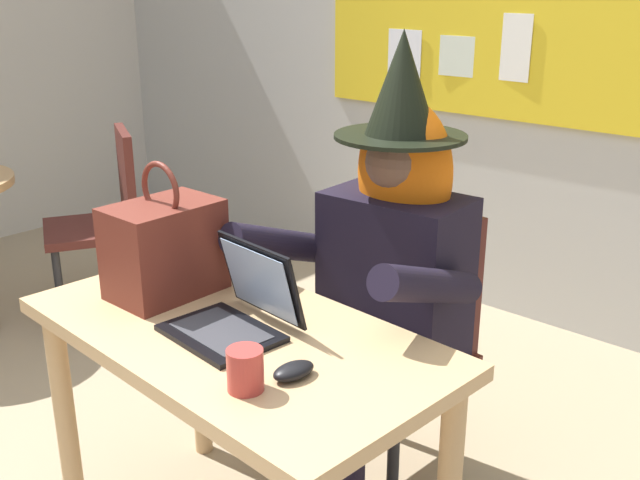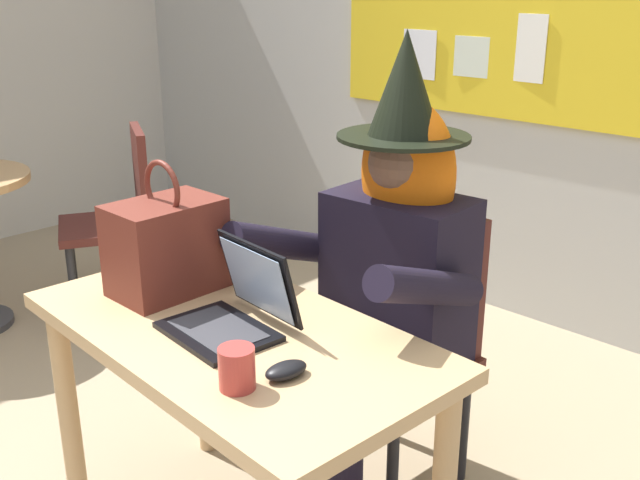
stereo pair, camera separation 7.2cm
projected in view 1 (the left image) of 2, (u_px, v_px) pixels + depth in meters
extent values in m
cube|color=#B2B2AD|center=(556.00, 26.00, 3.23)|extent=(6.17, 0.10, 2.73)
cube|color=white|center=(515.00, 48.00, 3.30)|extent=(0.16, 0.01, 0.29)
cube|color=white|center=(403.00, 54.00, 3.71)|extent=(0.23, 0.01, 0.24)
cube|color=white|center=(457.00, 56.00, 3.51)|extent=(0.18, 0.01, 0.19)
cube|color=tan|center=(235.00, 336.00, 1.89)|extent=(1.17, 0.66, 0.04)
cylinder|color=tan|center=(65.00, 419.00, 2.18)|extent=(0.06, 0.06, 0.69)
cylinder|color=tan|center=(199.00, 362.00, 2.51)|extent=(0.06, 0.06, 0.69)
cube|color=#4C1E19|center=(389.00, 361.00, 2.35)|extent=(0.44, 0.44, 0.04)
cube|color=#4C1E19|center=(429.00, 273.00, 2.40)|extent=(0.38, 0.06, 0.45)
cylinder|color=#262628|center=(393.00, 467.00, 2.20)|extent=(0.04, 0.04, 0.40)
cylinder|color=#262628|center=(313.00, 421.00, 2.43)|extent=(0.04, 0.04, 0.40)
cylinder|color=#262628|center=(460.00, 422.00, 2.42)|extent=(0.04, 0.04, 0.40)
cylinder|color=#262628|center=(381.00, 384.00, 2.65)|extent=(0.04, 0.04, 0.40)
cylinder|color=black|center=(292.00, 457.00, 2.21)|extent=(0.11, 0.11, 0.44)
cylinder|color=black|center=(381.00, 381.00, 2.13)|extent=(0.17, 0.43, 0.15)
cylinder|color=black|center=(327.00, 360.00, 2.25)|extent=(0.17, 0.43, 0.15)
cube|color=black|center=(395.00, 277.00, 2.27)|extent=(0.43, 0.28, 0.52)
cylinder|color=black|center=(429.00, 285.00, 1.92)|extent=(0.12, 0.47, 0.24)
cylinder|color=black|center=(283.00, 244.00, 2.21)|extent=(0.12, 0.47, 0.24)
sphere|color=brown|center=(399.00, 162.00, 2.15)|extent=(0.20, 0.20, 0.20)
ellipsoid|color=orange|center=(405.00, 173.00, 2.19)|extent=(0.31, 0.24, 0.44)
cylinder|color=black|center=(400.00, 136.00, 2.13)|extent=(0.38, 0.38, 0.01)
cone|color=black|center=(402.00, 83.00, 2.08)|extent=(0.21, 0.21, 0.30)
cube|color=black|center=(221.00, 333.00, 1.84)|extent=(0.30, 0.23, 0.01)
cube|color=#333338|center=(221.00, 330.00, 1.84)|extent=(0.25, 0.17, 0.00)
cube|color=black|center=(261.00, 279.00, 1.89)|extent=(0.29, 0.08, 0.20)
cube|color=#99B7E0|center=(258.00, 281.00, 1.88)|extent=(0.25, 0.07, 0.18)
ellipsoid|color=black|center=(294.00, 371.00, 1.64)|extent=(0.08, 0.11, 0.03)
cube|color=maroon|center=(165.00, 249.00, 2.05)|extent=(0.20, 0.30, 0.26)
torus|color=maroon|center=(160.00, 190.00, 1.99)|extent=(0.16, 0.02, 0.16)
cylinder|color=#B23833|center=(245.00, 370.00, 1.59)|extent=(0.08, 0.08, 0.09)
cube|color=#4C1E19|center=(90.00, 230.00, 3.56)|extent=(0.57, 0.57, 0.04)
cube|color=#4C1E19|center=(126.00, 177.00, 3.54)|extent=(0.35, 0.21, 0.45)
cylinder|color=#262628|center=(60.00, 291.00, 3.43)|extent=(0.04, 0.04, 0.41)
cylinder|color=#262628|center=(57.00, 266.00, 3.73)|extent=(0.04, 0.04, 0.41)
cylinder|color=#262628|center=(135.00, 281.00, 3.54)|extent=(0.04, 0.04, 0.41)
cylinder|color=#262628|center=(127.00, 258.00, 3.84)|extent=(0.04, 0.04, 0.41)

